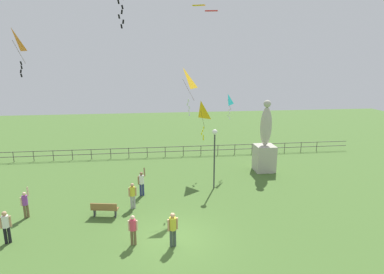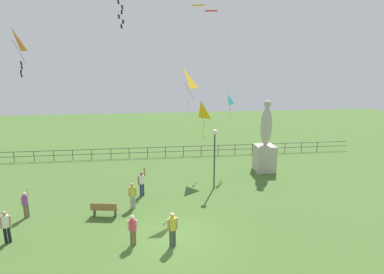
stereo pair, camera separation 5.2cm
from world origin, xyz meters
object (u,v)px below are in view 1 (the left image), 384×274
Objects in this scene: person_3 at (6,225)px; kite_0 at (13,42)px; person_4 at (133,194)px; person_1 at (25,203)px; statue_monument at (265,148)px; person_2 at (142,182)px; lamppost at (215,146)px; kite_4 at (228,100)px; kite_3 at (183,81)px; person_0 at (133,228)px; park_bench at (105,209)px; person_5 at (173,227)px; kite_1 at (201,112)px.

kite_0 reaches higher than person_3.
person_1 is at bearing -175.90° from person_4.
statue_monument is 2.99× the size of person_2.
lamppost is 5.26m from kite_4.
kite_0 is at bearing -171.86° from kite_3.
kite_4 is at bearing 35.58° from person_2.
person_3 reaches higher than person_4.
person_4 is at bearing 93.55° from person_0.
park_bench is at bearing 120.12° from person_0.
kite_3 is (-6.80, -3.31, 5.47)m from statue_monument.
person_5 is (3.63, -3.42, 0.53)m from park_bench.
lamppost is 2.03× the size of kite_4.
person_5 is 10.59m from kite_1.
park_bench is 4.79m from person_3.
kite_3 is (1.16, 6.42, 6.39)m from person_5.
kite_4 is (1.86, 4.22, 2.52)m from lamppost.
park_bench is 9.85m from kite_1.
kite_4 is at bearing 42.50° from person_4.
kite_0 is 12.52m from kite_1.
kite_1 reaches higher than park_bench.
lamppost is at bearing -79.36° from kite_1.
person_0 is (-5.14, -6.30, -2.18)m from lamppost.
person_5 is at bearing -116.16° from lamppost.
person_5 is at bearing -9.18° from person_3.
person_2 is at bearing 8.39° from kite_0.
park_bench is 0.76× the size of kite_4.
person_0 reaches higher than park_bench.
person_1 reaches higher than park_bench.
kite_3 is (-1.60, -3.01, 2.45)m from kite_1.
kite_0 reaches higher than person_5.
person_5 reaches higher than park_bench.
kite_1 is at bearing 37.48° from person_3.
person_0 is 11.67m from kite_0.
person_0 is at bearing -59.88° from park_bench.
kite_3 is at bearing -154.02° from statue_monument.
kite_3 reaches higher than person_4.
kite_0 is 1.25× the size of kite_4.
person_3 is at bearing 171.42° from person_0.
person_5 is at bearing -74.95° from person_2.
kite_0 is (-8.04, 5.11, 8.58)m from person_5.
kite_1 reaches higher than statue_monument.
kite_3 is at bearing 33.57° from person_4.
kite_1 is (6.39, 6.02, 4.48)m from park_bench.
person_0 is at bearing -86.45° from person_4.
kite_1 is (10.79, 4.33, -4.63)m from kite_0.
person_3 is 16.83m from kite_4.
person_2 is 1.86m from person_4.
statue_monument is 17.99m from person_3.
kite_0 is (-15.99, -4.63, 7.65)m from statue_monument.
kite_1 reaches higher than person_0.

